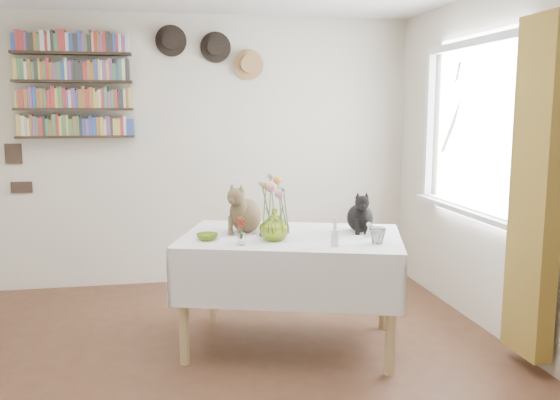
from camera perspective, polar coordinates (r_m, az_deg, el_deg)
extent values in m
cube|color=brown|center=(3.76, -5.11, -17.52)|extent=(4.04, 4.54, 0.04)
cube|color=silver|center=(5.65, -7.63, 4.69)|extent=(4.04, 0.04, 2.54)
cube|color=silver|center=(1.20, 5.32, -10.29)|extent=(4.04, 0.04, 2.54)
cube|color=silver|center=(4.11, 23.92, 2.54)|extent=(0.04, 4.54, 2.54)
cube|color=white|center=(4.75, 18.09, 6.61)|extent=(0.01, 1.40, 1.20)
cube|color=white|center=(4.77, 18.46, 14.19)|extent=(0.06, 1.52, 0.06)
cube|color=white|center=(4.81, 17.74, -0.91)|extent=(0.06, 1.52, 0.06)
cube|color=white|center=(4.12, 23.01, 6.10)|extent=(0.06, 0.06, 1.20)
cube|color=white|center=(5.40, 14.34, 6.97)|extent=(0.06, 0.06, 1.20)
cube|color=white|center=(4.79, 17.42, -0.92)|extent=(0.12, 1.50, 0.04)
cube|color=brown|center=(3.95, 23.39, 0.90)|extent=(0.12, 0.38, 2.10)
cube|color=white|center=(4.06, 1.12, -3.85)|extent=(1.69, 1.35, 0.06)
cylinder|color=tan|center=(3.91, -9.25, -10.45)|extent=(0.06, 0.06, 0.73)
cylinder|color=tan|center=(3.78, 10.64, -11.18)|extent=(0.06, 0.06, 0.73)
cylinder|color=tan|center=(4.64, -6.56, -7.32)|extent=(0.06, 0.06, 0.73)
cylinder|color=tan|center=(4.52, 9.98, -7.80)|extent=(0.06, 0.06, 0.73)
imported|color=#B7CF41|center=(3.87, -0.54, -2.40)|extent=(0.28, 0.28, 0.21)
imported|color=#B7CF41|center=(3.92, -7.00, -3.55)|extent=(0.17, 0.17, 0.04)
imported|color=white|center=(3.84, 9.35, -3.41)|extent=(0.16, 0.16, 0.10)
cylinder|color=white|center=(3.73, 5.31, -3.68)|extent=(0.05, 0.05, 0.10)
cylinder|color=white|center=(3.71, 5.33, -2.29)|extent=(0.02, 0.02, 0.08)
cylinder|color=white|center=(3.76, -3.72, -3.73)|extent=(0.05, 0.05, 0.08)
cone|color=white|center=(4.02, 8.53, -3.03)|extent=(0.05, 0.05, 0.08)
sphere|color=beige|center=(4.01, 8.54, -2.35)|extent=(0.03, 0.03, 0.03)
cylinder|color=#4C7233|center=(3.86, -1.01, -0.98)|extent=(0.01, 0.01, 0.30)
sphere|color=pink|center=(3.84, -1.01, 1.22)|extent=(0.07, 0.07, 0.07)
cylinder|color=#4C7233|center=(3.85, 0.10, -1.32)|extent=(0.01, 0.01, 0.26)
sphere|color=pink|center=(3.83, 0.10, 0.60)|extent=(0.06, 0.06, 0.06)
cylinder|color=#4C7233|center=(3.89, 0.25, -0.60)|extent=(0.01, 0.01, 0.34)
sphere|color=orange|center=(3.87, 0.25, 1.88)|extent=(0.06, 0.06, 0.06)
cylinder|color=#4C7233|center=(3.88, -1.52, -0.85)|extent=(0.01, 0.01, 0.31)
sphere|color=orange|center=(3.86, -1.53, 1.42)|extent=(0.05, 0.05, 0.05)
cylinder|color=#4C7233|center=(3.90, -0.67, -0.37)|extent=(0.01, 0.01, 0.37)
sphere|color=#999E93|center=(3.87, -0.68, 2.34)|extent=(0.04, 0.04, 0.04)
cylinder|color=#4C7233|center=(3.82, -1.20, -0.87)|extent=(0.01, 0.01, 0.33)
sphere|color=#999E93|center=(3.79, -1.21, 1.59)|extent=(0.04, 0.04, 0.04)
cylinder|color=#4C7233|center=(3.83, 0.60, -1.13)|extent=(0.01, 0.01, 0.29)
sphere|color=#999E93|center=(3.81, 0.60, 1.02)|extent=(0.04, 0.04, 0.04)
cube|color=black|center=(5.58, -19.01, 5.79)|extent=(1.00, 0.16, 0.02)
cube|color=black|center=(5.57, -19.14, 8.25)|extent=(1.00, 0.16, 0.02)
cube|color=black|center=(5.58, -19.26, 10.72)|extent=(1.00, 0.16, 0.02)
cube|color=black|center=(5.59, -19.39, 13.17)|extent=(1.00, 0.16, 0.02)
cylinder|color=black|center=(5.60, -10.45, 14.84)|extent=(0.28, 0.02, 0.28)
cylinder|color=black|center=(5.56, -10.45, 14.89)|extent=(0.16, 0.08, 0.16)
cylinder|color=black|center=(5.61, -6.22, 14.40)|extent=(0.28, 0.02, 0.28)
cylinder|color=black|center=(5.57, -6.19, 14.45)|extent=(0.16, 0.08, 0.16)
cylinder|color=#A57348|center=(5.63, -3.07, 12.89)|extent=(0.28, 0.02, 0.28)
cylinder|color=#A57348|center=(5.59, -3.02, 12.92)|extent=(0.16, 0.08, 0.16)
cube|color=#38281E|center=(5.75, -24.28, 4.07)|extent=(0.14, 0.02, 0.18)
cube|color=#38281E|center=(5.77, -23.61, 1.13)|extent=(0.18, 0.02, 0.10)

